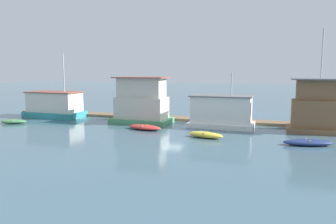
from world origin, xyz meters
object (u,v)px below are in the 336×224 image
Objects in this scene: houseboat_green at (142,102)px; dinghy_yellow at (206,135)px; dinghy_green at (14,121)px; houseboat_white at (222,112)px; dinghy_navy at (308,142)px; dinghy_red at (145,127)px; houseboat_teal at (55,105)px; houseboat_brown at (319,109)px.

houseboat_green is 10.00m from dinghy_yellow.
houseboat_white is at bearing 13.69° from dinghy_green.
dinghy_yellow is 0.84× the size of dinghy_navy.
dinghy_green is 0.78× the size of dinghy_red.
houseboat_white is 1.65× the size of dinghy_navy.
dinghy_yellow is (20.87, -0.56, 0.03)m from dinghy_green.
houseboat_teal is 2.33× the size of dinghy_yellow.
houseboat_green is 1.91× the size of dinghy_yellow.
houseboat_teal reaches higher than dinghy_navy.
houseboat_green is 8.58m from houseboat_white.
houseboat_brown is 16.16m from dinghy_red.
houseboat_brown is (28.99, -0.31, 0.69)m from houseboat_teal.
houseboat_green is at bearing 21.00° from dinghy_green.
dinghy_green is at bearing 178.46° from dinghy_yellow.
dinghy_navy is (28.84, -0.86, 0.01)m from dinghy_green.
dinghy_green is 0.75× the size of dinghy_navy.
houseboat_green reaches higher than dinghy_green.
dinghy_navy is at bearing -1.70° from dinghy_green.
houseboat_green is 2.14× the size of dinghy_green.
dinghy_red is at bearing -166.02° from houseboat_brown.
houseboat_green is at bearing 146.34° from dinghy_yellow.
houseboat_brown is at bearing -0.33° from houseboat_white.
dinghy_navy is at bearing -19.55° from houseboat_green.
dinghy_green is (-21.25, -5.18, -1.31)m from houseboat_white.
houseboat_white is at bearing 30.36° from dinghy_red.
houseboat_green is 13.75m from dinghy_green.
houseboat_green is at bearing -179.18° from houseboat_brown.
houseboat_teal reaches higher than houseboat_white.
houseboat_teal is at bearing 179.39° from houseboat_brown.
houseboat_white reaches higher than dinghy_navy.
houseboat_teal is at bearing 162.68° from dinghy_red.
dinghy_navy is (14.30, -2.10, 0.01)m from dinghy_red.
dinghy_navy is at bearing -102.00° from houseboat_brown.
dinghy_yellow is (6.32, -1.81, 0.03)m from dinghy_red.
dinghy_green is 28.86m from dinghy_navy.
dinghy_red is 1.14× the size of dinghy_yellow.
dinghy_green is at bearing -159.00° from houseboat_green.
houseboat_brown is (8.86, -0.05, 0.62)m from houseboat_white.
houseboat_green reaches higher than dinghy_yellow.
houseboat_white is at bearing 179.67° from houseboat_brown.
dinghy_red is (1.84, -3.63, -1.98)m from houseboat_green.
houseboat_teal is at bearing 177.24° from houseboat_green.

